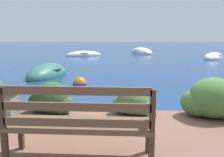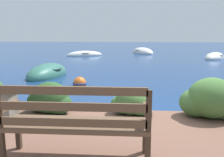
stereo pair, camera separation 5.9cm
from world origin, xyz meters
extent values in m
plane|color=navy|center=(0.00, 0.00, 0.00)|extent=(80.00, 80.00, 0.00)
cube|color=#433123|center=(-1.63, -1.72, 0.42)|extent=(0.06, 0.06, 0.40)
cube|color=#433123|center=(-0.01, -1.72, 0.42)|extent=(0.06, 0.06, 0.40)
cube|color=#433123|center=(-1.63, -2.14, 0.42)|extent=(0.06, 0.06, 0.40)
cube|color=#433123|center=(-0.01, -2.14, 0.42)|extent=(0.06, 0.06, 0.40)
cube|color=brown|center=(-0.82, -1.93, 0.65)|extent=(1.68, 0.48, 0.05)
cube|color=brown|center=(-0.82, -2.14, 0.75)|extent=(1.59, 0.04, 0.09)
cube|color=brown|center=(-0.82, -2.14, 0.93)|extent=(1.59, 0.04, 0.09)
cube|color=brown|center=(-0.82, -2.14, 1.10)|extent=(1.59, 0.04, 0.09)
cube|color=#433123|center=(-0.01, -2.14, 0.90)|extent=(0.06, 0.04, 0.45)
cube|color=brown|center=(-1.63, -1.93, 0.85)|extent=(0.07, 0.43, 0.05)
cube|color=brown|center=(-0.01, -1.93, 0.85)|extent=(0.07, 0.43, 0.05)
ellipsoid|color=#284C23|center=(-1.67, -0.28, 0.51)|extent=(0.69, 0.62, 0.59)
ellipsoid|color=#284C23|center=(-1.86, -0.22, 0.43)|extent=(0.52, 0.47, 0.42)
ellipsoid|color=#284C23|center=(-1.50, -0.31, 0.41)|extent=(0.49, 0.44, 0.38)
ellipsoid|color=#426B33|center=(-0.18, -0.26, 0.47)|extent=(0.58, 0.52, 0.50)
ellipsoid|color=#426B33|center=(-0.34, -0.21, 0.39)|extent=(0.44, 0.39, 0.35)
ellipsoid|color=#426B33|center=(-0.03, -0.29, 0.38)|extent=(0.41, 0.37, 0.32)
ellipsoid|color=#426B33|center=(1.23, -0.33, 0.58)|extent=(0.84, 0.76, 0.71)
ellipsoid|color=#426B33|center=(1.00, -0.27, 0.47)|extent=(0.63, 0.57, 0.50)
ellipsoid|color=#336B5B|center=(-3.41, 4.82, 0.07)|extent=(1.57, 2.58, 0.88)
torus|color=#304F46|center=(-3.41, 4.82, 0.31)|extent=(1.33, 1.33, 0.07)
cube|color=#846647|center=(-3.34, 5.17, 0.28)|extent=(0.90, 0.29, 0.04)
cube|color=#846647|center=(-3.47, 4.53, 0.28)|extent=(0.90, 0.29, 0.04)
ellipsoid|color=silver|center=(5.37, 12.05, 0.05)|extent=(2.19, 2.59, 0.73)
torus|color=gray|center=(5.37, 12.05, 0.26)|extent=(1.43, 1.43, 0.07)
cube|color=#846647|center=(5.57, 12.35, 0.23)|extent=(0.74, 0.55, 0.04)
cube|color=#846647|center=(5.21, 11.79, 0.23)|extent=(0.74, 0.55, 0.04)
ellipsoid|color=silver|center=(-3.48, 13.54, 0.05)|extent=(2.76, 1.80, 0.63)
torus|color=gray|center=(-3.48, 13.54, 0.22)|extent=(1.22, 1.22, 0.07)
cube|color=#846647|center=(-3.11, 13.68, 0.19)|extent=(0.38, 0.73, 0.04)
cube|color=#846647|center=(-3.78, 13.42, 0.19)|extent=(0.38, 0.73, 0.04)
ellipsoid|color=silver|center=(0.90, 15.94, 0.06)|extent=(2.23, 2.94, 0.84)
torus|color=gray|center=(0.90, 15.94, 0.29)|extent=(1.69, 1.69, 0.07)
cube|color=#846647|center=(0.74, 16.30, 0.26)|extent=(0.98, 0.52, 0.04)
cube|color=#846647|center=(1.03, 15.64, 0.26)|extent=(0.98, 0.52, 0.04)
sphere|color=orange|center=(-1.81, 3.19, 0.07)|extent=(0.42, 0.42, 0.42)
torus|color=navy|center=(-1.81, 3.19, 0.07)|extent=(0.46, 0.46, 0.05)
camera|label=1|loc=(-0.28, -4.65, 1.70)|focal=40.00mm
camera|label=2|loc=(-0.22, -4.65, 1.70)|focal=40.00mm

